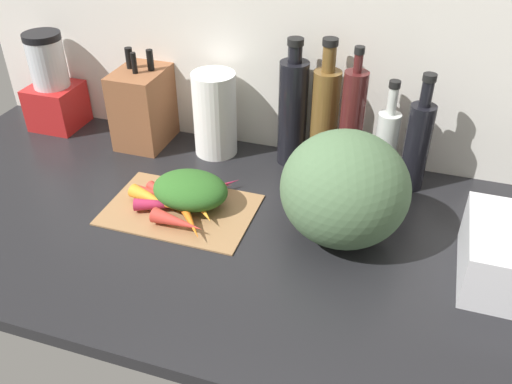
# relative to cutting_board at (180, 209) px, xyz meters

# --- Properties ---
(ground_plane) EXTENTS (1.70, 0.80, 0.03)m
(ground_plane) POSITION_rel_cutting_board_xyz_m (0.11, -0.01, -0.02)
(ground_plane) COLOR black
(wall_back) EXTENTS (1.70, 0.03, 0.60)m
(wall_back) POSITION_rel_cutting_board_xyz_m (0.11, 0.37, 0.30)
(wall_back) COLOR silver
(wall_back) RESTS_ON ground_plane
(cutting_board) EXTENTS (0.34, 0.23, 0.01)m
(cutting_board) POSITION_rel_cutting_board_xyz_m (0.00, 0.00, 0.00)
(cutting_board) COLOR #997047
(cutting_board) RESTS_ON ground_plane
(carrot_0) EXTENTS (0.15, 0.07, 0.03)m
(carrot_0) POSITION_rel_cutting_board_xyz_m (0.01, 0.09, 0.02)
(carrot_0) COLOR red
(carrot_0) RESTS_ON cutting_board
(carrot_1) EXTENTS (0.13, 0.04, 0.03)m
(carrot_1) POSITION_rel_cutting_board_xyz_m (-0.06, 0.02, 0.02)
(carrot_1) COLOR red
(carrot_1) RESTS_ON cutting_board
(carrot_2) EXTENTS (0.12, 0.13, 0.02)m
(carrot_2) POSITION_rel_cutting_board_xyz_m (0.05, 0.08, 0.02)
(carrot_2) COLOR #B2264C
(carrot_2) RESTS_ON cutting_board
(carrot_3) EXTENTS (0.17, 0.08, 0.03)m
(carrot_3) POSITION_rel_cutting_board_xyz_m (-0.02, -0.01, 0.02)
(carrot_3) COLOR #B2264C
(carrot_3) RESTS_ON cutting_board
(carrot_4) EXTENTS (0.16, 0.07, 0.03)m
(carrot_4) POSITION_rel_cutting_board_xyz_m (-0.05, -0.01, 0.02)
(carrot_4) COLOR orange
(carrot_4) RESTS_ON cutting_board
(carrot_5) EXTENTS (0.13, 0.15, 0.03)m
(carrot_5) POSITION_rel_cutting_board_xyz_m (0.04, -0.04, 0.02)
(carrot_5) COLOR orange
(carrot_5) RESTS_ON cutting_board
(carrot_6) EXTENTS (0.12, 0.06, 0.03)m
(carrot_6) POSITION_rel_cutting_board_xyz_m (0.02, 0.03, 0.02)
(carrot_6) COLOR orange
(carrot_6) RESTS_ON cutting_board
(carrot_7) EXTENTS (0.13, 0.05, 0.04)m
(carrot_7) POSITION_rel_cutting_board_xyz_m (0.03, -0.07, 0.02)
(carrot_7) COLOR red
(carrot_7) RESTS_ON cutting_board
(carrot_8) EXTENTS (0.11, 0.11, 0.03)m
(carrot_8) POSITION_rel_cutting_board_xyz_m (0.05, -0.00, 0.02)
(carrot_8) COLOR orange
(carrot_8) RESTS_ON cutting_board
(carrot_9) EXTENTS (0.10, 0.07, 0.02)m
(carrot_9) POSITION_rel_cutting_board_xyz_m (-0.06, 0.02, 0.02)
(carrot_9) COLOR red
(carrot_9) RESTS_ON cutting_board
(carrot_10) EXTENTS (0.16, 0.13, 0.03)m
(carrot_10) POSITION_rel_cutting_board_xyz_m (0.02, 0.05, 0.02)
(carrot_10) COLOR red
(carrot_10) RESTS_ON cutting_board
(carrot_greens_pile) EXTENTS (0.18, 0.14, 0.08)m
(carrot_greens_pile) POSITION_rel_cutting_board_xyz_m (0.02, 0.02, 0.04)
(carrot_greens_pile) COLOR #2D6023
(carrot_greens_pile) RESTS_ON cutting_board
(winter_squash) EXTENTS (0.27, 0.26, 0.25)m
(winter_squash) POSITION_rel_cutting_board_xyz_m (0.37, 0.02, 0.12)
(winter_squash) COLOR #4C6B47
(winter_squash) RESTS_ON ground_plane
(knife_block) EXTENTS (0.13, 0.17, 0.27)m
(knife_block) POSITION_rel_cutting_board_xyz_m (-0.23, 0.28, 0.10)
(knife_block) COLOR brown
(knife_block) RESTS_ON ground_plane
(blender_appliance) EXTENTS (0.14, 0.14, 0.28)m
(blender_appliance) POSITION_rel_cutting_board_xyz_m (-0.52, 0.28, 0.12)
(blender_appliance) COLOR red
(blender_appliance) RESTS_ON ground_plane
(paper_towel_roll) EXTENTS (0.11, 0.11, 0.23)m
(paper_towel_roll) POSITION_rel_cutting_board_xyz_m (-0.02, 0.28, 0.11)
(paper_towel_roll) COLOR white
(paper_towel_roll) RESTS_ON ground_plane
(bottle_0) EXTENTS (0.07, 0.07, 0.33)m
(bottle_0) POSITION_rel_cutting_board_xyz_m (0.19, 0.30, 0.14)
(bottle_0) COLOR black
(bottle_0) RESTS_ON ground_plane
(bottle_1) EXTENTS (0.07, 0.07, 0.34)m
(bottle_1) POSITION_rel_cutting_board_xyz_m (0.27, 0.31, 0.14)
(bottle_1) COLOR brown
(bottle_1) RESTS_ON ground_plane
(bottle_2) EXTENTS (0.06, 0.06, 0.34)m
(bottle_2) POSITION_rel_cutting_board_xyz_m (0.34, 0.26, 0.14)
(bottle_2) COLOR #471919
(bottle_2) RESTS_ON ground_plane
(bottle_3) EXTENTS (0.05, 0.05, 0.27)m
(bottle_3) POSITION_rel_cutting_board_xyz_m (0.43, 0.27, 0.10)
(bottle_3) COLOR silver
(bottle_3) RESTS_ON ground_plane
(bottle_4) EXTENTS (0.06, 0.06, 0.29)m
(bottle_4) POSITION_rel_cutting_board_xyz_m (0.50, 0.27, 0.12)
(bottle_4) COLOR black
(bottle_4) RESTS_ON ground_plane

